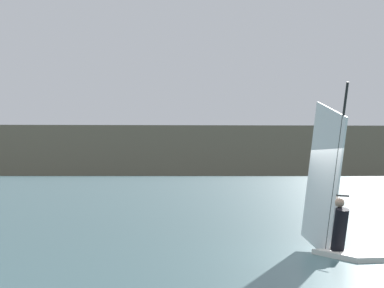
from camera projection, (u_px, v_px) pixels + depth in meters
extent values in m
plane|color=#386066|center=(346.00, 254.00, 20.75)|extent=(4000.00, 4000.00, 0.00)
cube|color=white|center=(347.00, 255.00, 19.73)|extent=(1.69, 2.41, 0.12)
cylinder|color=black|center=(337.00, 167.00, 20.27)|extent=(0.63, 1.12, 3.90)
cube|color=white|center=(323.00, 179.00, 20.97)|extent=(1.25, 2.32, 3.80)
cylinder|color=black|center=(332.00, 195.00, 20.48)|extent=(0.81, 1.48, 0.04)
cylinder|color=black|center=(340.00, 230.00, 20.09)|extent=(0.56, 0.68, 1.05)
sphere|color=tan|center=(340.00, 203.00, 20.11)|extent=(0.22, 0.22, 0.22)
cube|color=#756B56|center=(107.00, 154.00, 861.58)|extent=(1304.09, 565.58, 42.41)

